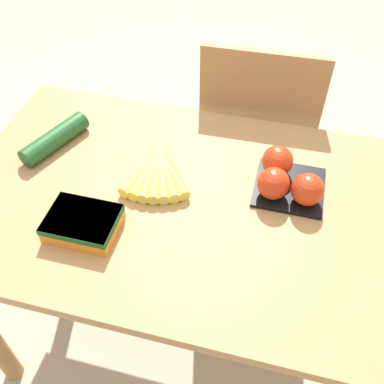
# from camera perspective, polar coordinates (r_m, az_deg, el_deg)

# --- Properties ---
(ground_plane) EXTENTS (12.00, 12.00, 0.00)m
(ground_plane) POSITION_cam_1_polar(r_m,az_deg,el_deg) (1.76, 0.00, -16.88)
(ground_plane) COLOR #B7A88E
(dining_table) EXTENTS (1.24, 0.75, 0.72)m
(dining_table) POSITION_cam_1_polar(r_m,az_deg,el_deg) (1.24, 0.00, -4.41)
(dining_table) COLOR #B27F4C
(dining_table) RESTS_ON ground_plane
(chair) EXTENTS (0.43, 0.41, 0.91)m
(chair) POSITION_cam_1_polar(r_m,az_deg,el_deg) (1.71, 8.18, 6.57)
(chair) COLOR #A87547
(chair) RESTS_ON ground_plane
(banana_bunch) EXTENTS (0.18, 0.19, 0.03)m
(banana_bunch) POSITION_cam_1_polar(r_m,az_deg,el_deg) (1.20, -4.44, 2.16)
(banana_bunch) COLOR brown
(banana_bunch) RESTS_ON dining_table
(tomato_pack) EXTENTS (0.18, 0.18, 0.09)m
(tomato_pack) POSITION_cam_1_polar(r_m,az_deg,el_deg) (1.17, 11.90, 1.61)
(tomato_pack) COLOR black
(tomato_pack) RESTS_ON dining_table
(carrot_bag) EXTENTS (0.17, 0.13, 0.05)m
(carrot_bag) POSITION_cam_1_polar(r_m,az_deg,el_deg) (1.10, -13.73, -3.76)
(carrot_bag) COLOR orange
(carrot_bag) RESTS_ON dining_table
(cucumber_near) EXTENTS (0.13, 0.22, 0.05)m
(cucumber_near) POSITION_cam_1_polar(r_m,az_deg,el_deg) (1.34, -17.02, 6.49)
(cucumber_near) COLOR #1E5123
(cucumber_near) RESTS_ON dining_table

